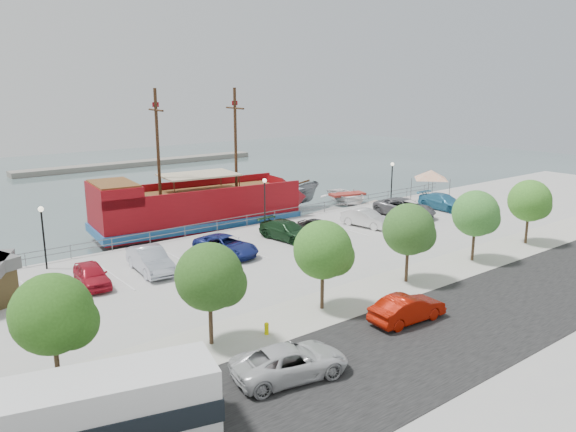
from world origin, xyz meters
TOP-DOWN VIEW (x-y plane):
  - ground at (0.00, 0.00)m, footprint 160.00×160.00m
  - street at (0.00, -16.00)m, footprint 100.00×8.00m
  - sidewalk at (0.00, -10.00)m, footprint 100.00×4.00m
  - seawall_railing at (0.00, 7.80)m, footprint 50.00×0.06m
  - far_shore at (10.00, 55.00)m, footprint 40.00×3.00m
  - pirate_ship at (-2.07, 11.63)m, footprint 21.33×7.81m
  - patrol_boat at (9.20, 13.96)m, footprint 6.42×2.53m
  - speedboat at (15.62, 12.56)m, footprint 5.84×7.22m
  - dock_west at (-12.91, 9.20)m, footprint 6.25×1.87m
  - dock_mid at (8.88, 9.20)m, footprint 7.79×3.83m
  - dock_east at (15.39, 9.20)m, footprint 6.89×3.51m
  - canopy_tent at (20.36, 4.97)m, footprint 4.65×4.65m
  - street_van at (-13.92, -14.71)m, footprint 5.42×3.29m
  - street_sedan at (-5.62, -14.00)m, footprint 4.43×1.79m
  - shuttle_bus at (-21.62, -14.50)m, footprint 7.83×4.41m
  - fire_hydrant at (-12.34, -10.80)m, footprint 0.23×0.23m
  - lamp_post_left at (-18.00, 6.50)m, footprint 0.36×0.36m
  - lamp_post_mid at (0.00, 6.50)m, footprint 0.36×0.36m
  - lamp_post_right at (16.00, 6.50)m, footprint 0.36×0.36m
  - tree_a at (-21.85, -10.07)m, footprint 3.30×3.20m
  - tree_b at (-14.85, -10.07)m, footprint 3.30×3.20m
  - tree_c at (-7.85, -10.07)m, footprint 3.30×3.20m
  - tree_d at (-0.85, -10.07)m, footprint 3.30×3.20m
  - tree_e at (6.15, -10.07)m, footprint 3.30×3.20m
  - tree_f at (13.15, -10.07)m, footprint 3.30×3.20m
  - parked_car_a at (-16.71, 1.39)m, footprint 2.10×4.30m
  - parked_car_b at (-12.78, 1.62)m, footprint 2.17×5.14m
  - parked_car_c at (-6.91, 1.70)m, footprint 3.40×5.56m
  - parked_car_d at (-0.88, 2.25)m, footprint 2.78×5.40m
  - parked_car_e at (2.05, 1.76)m, footprint 2.31×4.12m
  - parked_car_f at (7.09, 1.34)m, footprint 2.30×4.74m
  - parked_car_g at (12.73, 1.88)m, footprint 3.32×6.18m
  - parked_car_h at (17.94, 1.44)m, footprint 2.24×5.33m

SIDE VIEW (x-z plane):
  - ground at x=0.00m, z-range -1.00..-1.00m
  - dock_west at x=-12.91m, z-range -1.00..-0.64m
  - dock_east at x=15.39m, z-range -1.00..-0.62m
  - dock_mid at x=8.88m, z-range -1.00..-0.57m
  - far_shore at x=10.00m, z-range -1.00..-0.20m
  - speedboat at x=15.62m, z-range -1.00..0.32m
  - street at x=0.00m, z-range -0.01..0.03m
  - sidewalk at x=0.00m, z-range -0.01..0.04m
  - patrol_boat at x=9.20m, z-range -1.00..1.47m
  - fire_hydrant at x=-12.34m, z-range 0.03..0.70m
  - seawall_railing at x=0.00m, z-range 0.03..1.03m
  - parked_car_e at x=2.05m, z-range 0.00..1.32m
  - street_van at x=-13.92m, z-range 0.00..1.41m
  - parked_car_a at x=-16.71m, z-range 0.00..1.41m
  - street_sedan at x=-5.62m, z-range 0.00..1.43m
  - parked_car_c at x=-6.91m, z-range 0.00..1.44m
  - parked_car_f at x=7.09m, z-range 0.00..1.50m
  - parked_car_d at x=-0.88m, z-range 0.00..1.50m
  - parked_car_h at x=17.94m, z-range 0.00..1.54m
  - parked_car_g at x=12.73m, z-range 0.00..1.65m
  - parked_car_b at x=-12.78m, z-range 0.00..1.65m
  - pirate_ship at x=-2.07m, z-range -5.42..7.88m
  - shuttle_bus at x=-21.62m, z-range -0.04..2.57m
  - lamp_post_left at x=-18.00m, z-range 0.80..5.08m
  - lamp_post_mid at x=0.00m, z-range 0.80..5.08m
  - lamp_post_right at x=16.00m, z-range 0.80..5.08m
  - canopy_tent at x=20.36m, z-range 1.39..5.16m
  - tree_a at x=-21.85m, z-range 0.80..5.80m
  - tree_b at x=-14.85m, z-range 0.80..5.80m
  - tree_c at x=-7.85m, z-range 0.80..5.80m
  - tree_d at x=-0.85m, z-range 0.80..5.80m
  - tree_e at x=6.15m, z-range 0.80..5.80m
  - tree_f at x=13.15m, z-range 0.80..5.80m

